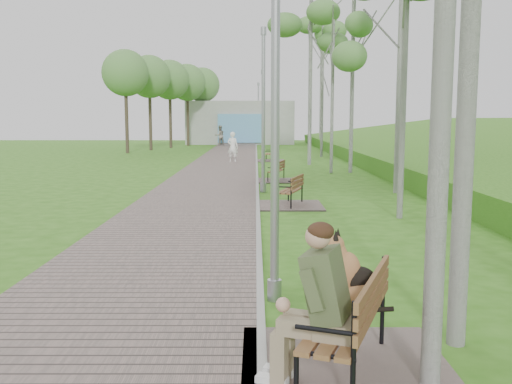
# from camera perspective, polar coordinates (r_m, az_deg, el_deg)

# --- Properties ---
(walkway) EXTENTS (3.50, 67.00, 0.04)m
(walkway) POSITION_cam_1_polar(r_m,az_deg,el_deg) (25.45, -3.85, 2.00)
(walkway) COLOR #645751
(walkway) RESTS_ON ground
(kerb) EXTENTS (0.10, 67.00, 0.05)m
(kerb) POSITION_cam_1_polar(r_m,az_deg,el_deg) (25.39, 0.09, 2.02)
(kerb) COLOR #999993
(kerb) RESTS_ON ground
(building_north) EXTENTS (10.00, 5.20, 4.00)m
(building_north) POSITION_cam_1_polar(r_m,az_deg,el_deg) (54.78, -1.56, 6.94)
(building_north) COLOR #9E9E99
(building_north) RESTS_ON ground
(bench_main) EXTENTS (2.00, 2.22, 1.75)m
(bench_main) POSITION_cam_1_polar(r_m,az_deg,el_deg) (5.44, 8.33, -13.11)
(bench_main) COLOR #645751
(bench_main) RESTS_ON ground
(bench_second) EXTENTS (1.71, 1.90, 1.05)m
(bench_second) POSITION_cam_1_polar(r_m,az_deg,el_deg) (15.65, 3.39, -0.72)
(bench_second) COLOR #645751
(bench_second) RESTS_ON ground
(bench_third) EXTENTS (1.59, 1.76, 0.97)m
(bench_third) POSITION_cam_1_polar(r_m,az_deg,el_deg) (21.90, 2.04, 1.56)
(bench_third) COLOR #645751
(bench_third) RESTS_ON ground
(bench_far) EXTENTS (1.63, 1.82, 1.00)m
(bench_far) POSITION_cam_1_polar(r_m,az_deg,el_deg) (32.35, 1.33, 3.45)
(bench_far) COLOR #645751
(bench_far) RESTS_ON ground
(lamp_post_near) EXTENTS (0.19, 0.19, 4.89)m
(lamp_post_near) POSITION_cam_1_polar(r_m,az_deg,el_deg) (7.30, 1.93, 6.52)
(lamp_post_near) COLOR #93969B
(lamp_post_near) RESTS_ON ground
(lamp_post_second) EXTENTS (0.20, 0.20, 5.25)m
(lamp_post_second) POSITION_cam_1_polar(r_m,az_deg,el_deg) (18.44, 0.74, 7.56)
(lamp_post_second) COLOR #93969B
(lamp_post_second) RESTS_ON ground
(lamp_post_third) EXTENTS (0.19, 0.19, 4.92)m
(lamp_post_third) POSITION_cam_1_polar(r_m,az_deg,el_deg) (30.28, 0.66, 7.18)
(lamp_post_third) COLOR #93969B
(lamp_post_third) RESTS_ON ground
(lamp_post_far) EXTENTS (0.22, 0.22, 5.80)m
(lamp_post_far) POSITION_cam_1_polar(r_m,az_deg,el_deg) (55.24, 0.24, 7.69)
(lamp_post_far) COLOR #93969B
(lamp_post_far) RESTS_ON ground
(pedestrian_near) EXTENTS (0.71, 0.58, 1.68)m
(pedestrian_near) POSITION_cam_1_polar(r_m,az_deg,el_deg) (31.34, -2.34, 4.51)
(pedestrian_near) COLOR white
(pedestrian_near) RESTS_ON ground
(pedestrian_far) EXTENTS (1.07, 0.97, 1.79)m
(pedestrian_far) POSITION_cam_1_polar(r_m,az_deg,el_deg) (50.40, -3.64, 5.64)
(pedestrian_far) COLOR gray
(pedestrian_far) RESTS_ON ground
(birch_mid_c) EXTENTS (2.41, 2.41, 6.83)m
(birch_mid_c) POSITION_cam_1_polar(r_m,az_deg,el_deg) (25.32, 7.72, 14.03)
(birch_mid_c) COLOR silver
(birch_mid_c) RESTS_ON ground
(birch_far_b) EXTENTS (2.97, 2.97, 9.97)m
(birch_far_b) POSITION_cam_1_polar(r_m,az_deg,el_deg) (30.23, 5.53, 17.69)
(birch_far_b) COLOR silver
(birch_far_b) RESTS_ON ground
(birch_far_c) EXTENTS (2.92, 2.92, 11.97)m
(birch_far_c) POSITION_cam_1_polar(r_m,az_deg,el_deg) (36.67, 6.78, 18.33)
(birch_far_c) COLOR silver
(birch_far_c) RESTS_ON ground
(birch_distant_b) EXTENTS (2.72, 2.72, 11.16)m
(birch_distant_b) POSITION_cam_1_polar(r_m,az_deg,el_deg) (46.85, 6.60, 15.13)
(birch_distant_b) COLOR silver
(birch_distant_b) RESTS_ON ground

